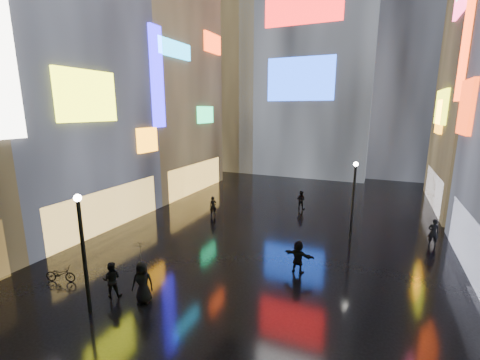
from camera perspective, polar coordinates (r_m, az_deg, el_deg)
The scene contains 16 objects.
ground at distance 24.67m, azimuth 7.48°, elevation -7.71°, with size 140.00×140.00×0.00m, color black.
building_left_mid at distance 27.79m, azimuth -31.61°, elevation 17.96°, with size 10.28×12.70×24.00m.
building_left_far at distance 36.09m, azimuth -15.18°, elevation 16.02°, with size 10.28×12.00×22.00m.
tower_main at distance 48.87m, azimuth 13.24°, elevation 26.99°, with size 16.00×14.20×42.00m.
tower_flank_right at distance 49.17m, azimuth 28.34°, elevation 21.02°, with size 12.00×12.00×34.00m, color black.
tower_flank_left at distance 48.95m, azimuth -1.11°, elevation 17.73°, with size 10.00×10.00×26.00m, color black.
lamp_near at distance 14.74m, azimuth -26.12°, elevation -10.80°, with size 0.30×0.30×5.20m.
lamp_far at distance 22.14m, azimuth 19.51°, elevation -2.70°, with size 0.30×0.30×5.20m.
pedestrian_1 at distance 16.44m, azimuth -21.86°, elevation -16.08°, with size 0.81×0.63×1.68m, color black.
pedestrian_4 at distance 15.50m, azimuth -16.93°, elevation -16.99°, with size 0.94×0.61×1.93m, color black.
pedestrian_5 at distance 17.57m, azimuth 10.30°, elevation -13.29°, with size 1.63×0.52×1.76m, color black.
pedestrian_6 at distance 26.08m, azimuth -4.79°, elevation -4.69°, with size 0.58×0.38×1.59m, color black.
pedestrian_7 at distance 28.33m, azimuth 10.76°, elevation -3.47°, with size 0.78×0.61×1.60m, color black.
umbrella_2 at distance 14.87m, azimuth -17.28°, elevation -12.18°, with size 1.00×1.02×0.92m, color black.
bicycle at distance 18.95m, azimuth -29.29°, elevation -14.37°, with size 0.54×1.54×0.81m, color black.
pedestrian_8 at distance 23.76m, azimuth 31.14°, elevation -8.00°, with size 0.64×0.42×1.77m, color black.
Camera 1 is at (6.22, -2.34, 8.43)m, focal length 24.00 mm.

